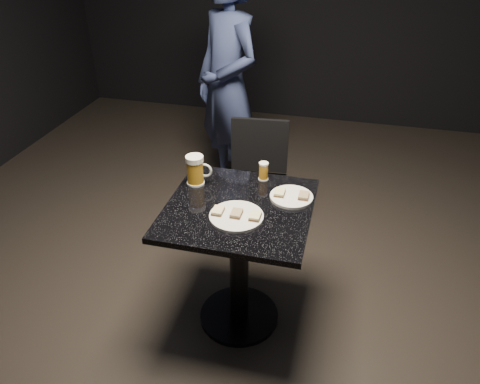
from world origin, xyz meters
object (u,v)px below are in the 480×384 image
table (239,246)px  beer_mug (196,170)px  plate_large (236,216)px  plate_small (291,197)px  beer_tumbler (263,171)px  patron (228,87)px  chair (257,177)px

table → beer_mug: (-0.27, 0.16, 0.32)m
table → plate_large: bearing=-83.1°
plate_large → plate_small: same height
plate_small → table: bearing=-149.8°
plate_small → table: 0.37m
plate_large → beer_tumbler: (0.05, 0.38, 0.04)m
plate_small → patron: patron is taller
plate_small → beer_tumbler: bearing=139.2°
plate_small → beer_tumbler: beer_tumbler is taller
plate_small → beer_mug: beer_mug is taller
plate_small → beer_mug: 0.51m
plate_large → chair: size_ratio=0.30×
plate_large → patron: size_ratio=0.15×
chair → plate_small: bearing=-63.3°
plate_small → table: (-0.23, -0.14, -0.25)m
patron → beer_mug: patron is taller
table → beer_tumbler: beer_tumbler is taller
plate_large → patron: patron is taller
plate_large → chair: 0.87m
patron → plate_large: bearing=-32.8°
plate_small → chair: bearing=116.7°
plate_large → chair: (-0.08, 0.82, -0.26)m
table → patron: bearing=107.6°
table → chair: (-0.06, 0.73, -0.01)m
patron → chair: 0.80m
beer_tumbler → table: bearing=-102.0°
plate_small → beer_tumbler: (-0.17, 0.15, 0.04)m
plate_large → patron: 1.50m
patron → table: 1.45m
plate_large → table: bearing=96.9°
patron → beer_mug: (0.15, -1.18, -0.03)m
beer_tumbler → chair: chair is taller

